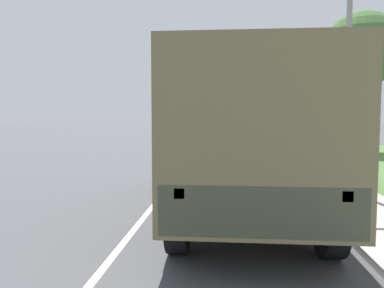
% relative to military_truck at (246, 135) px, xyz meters
% --- Properties ---
extents(ground_plane, '(180.00, 180.00, 0.00)m').
position_rel_military_truck_xyz_m(ground_plane, '(-2.03, 28.90, -1.66)').
color(ground_plane, '#4C4C4F').
extents(lane_centre_stripe, '(0.12, 120.00, 0.00)m').
position_rel_military_truck_xyz_m(lane_centre_stripe, '(-2.03, 28.90, -1.65)').
color(lane_centre_stripe, silver).
rests_on(lane_centre_stripe, ground).
extents(sidewalk_right, '(1.80, 120.00, 0.12)m').
position_rel_military_truck_xyz_m(sidewalk_right, '(2.47, 28.90, -1.60)').
color(sidewalk_right, beige).
rests_on(sidewalk_right, ground).
extents(grass_strip_right, '(7.00, 120.00, 0.02)m').
position_rel_military_truck_xyz_m(grass_strip_right, '(6.87, 28.90, -1.65)').
color(grass_strip_right, '#4C7538').
rests_on(grass_strip_right, ground).
extents(military_truck, '(2.48, 7.05, 2.98)m').
position_rel_military_truck_xyz_m(military_truck, '(0.00, 0.00, 0.00)').
color(military_truck, '#474C38').
rests_on(military_truck, ground).
extents(car_nearest_ahead, '(1.82, 4.23, 1.66)m').
position_rel_military_truck_xyz_m(car_nearest_ahead, '(-0.03, 9.86, -0.92)').
color(car_nearest_ahead, black).
rests_on(car_nearest_ahead, ground).
extents(car_second_ahead, '(1.87, 4.05, 1.52)m').
position_rel_military_truck_xyz_m(car_second_ahead, '(-4.14, 21.25, -0.97)').
color(car_second_ahead, silver).
rests_on(car_second_ahead, ground).
extents(car_third_ahead, '(1.92, 4.35, 1.62)m').
position_rel_military_truck_xyz_m(car_third_ahead, '(-0.03, 31.22, -0.93)').
color(car_third_ahead, '#B7BABF').
rests_on(car_third_ahead, ground).
extents(lamp_post, '(1.69, 0.24, 7.24)m').
position_rel_military_truck_xyz_m(lamp_post, '(2.52, 2.53, 2.76)').
color(lamp_post, gray).
rests_on(lamp_post, sidewalk_right).
extents(tree_mid_right, '(4.24, 4.24, 7.85)m').
position_rel_military_truck_xyz_m(tree_mid_right, '(7.20, 14.53, 4.08)').
color(tree_mid_right, brown).
rests_on(tree_mid_right, grass_strip_right).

